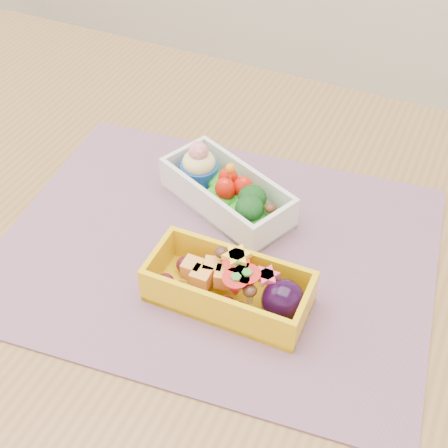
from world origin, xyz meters
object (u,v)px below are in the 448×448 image
at_px(placemat, 216,249).
at_px(bento_white, 226,192).
at_px(table, 192,294).
at_px(bento_yellow, 232,286).

distance_m(placemat, bento_white, 0.08).
distance_m(table, bento_yellow, 0.16).
distance_m(table, bento_white, 0.14).
height_order(table, placemat, placemat).
bearing_deg(bento_white, placemat, -51.00).
xyz_separation_m(table, bento_white, (0.02, 0.07, 0.12)).
xyz_separation_m(placemat, bento_white, (-0.02, 0.07, 0.02)).
bearing_deg(placemat, bento_yellow, -52.64).
bearing_deg(table, placemat, -3.72).
height_order(placemat, bento_white, bento_white).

